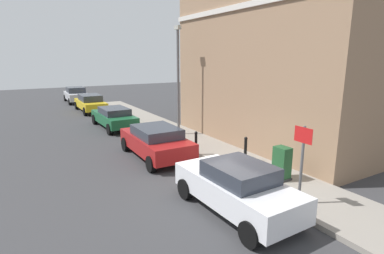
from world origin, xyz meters
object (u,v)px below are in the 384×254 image
object	(u,v)px
bollard_near_cabinet	(246,148)
street_sign	(302,154)
car_silver	(76,95)
car_white	(237,187)
car_yellow	(90,103)
lamppost	(178,76)
car_green	(114,117)
bollard_far_kerb	(196,142)
car_red	(156,141)
utility_cabinet	(282,164)

from	to	relation	value
bollard_near_cabinet	street_sign	size ratio (longest dim) A/B	0.45
street_sign	car_silver	bearing A→B (deg)	93.47
car_silver	street_sign	distance (m)	25.67
car_white	street_sign	world-z (taller)	street_sign
car_yellow	street_sign	bearing A→B (deg)	-175.81
street_sign	lamppost	distance (m)	9.22
car_green	car_yellow	size ratio (longest dim) A/B	0.99
car_green	bollard_far_kerb	size ratio (longest dim) A/B	4.27
car_white	car_yellow	world-z (taller)	car_white
bollard_far_kerb	lamppost	world-z (taller)	lamppost
bollard_far_kerb	car_yellow	bearing A→B (deg)	95.28
bollard_far_kerb	car_green	bearing A→B (deg)	100.30
car_white	car_red	xyz separation A→B (m)	(0.03, 5.60, -0.01)
car_yellow	car_red	bearing A→B (deg)	179.15
street_sign	car_red	bearing A→B (deg)	104.67
car_red	street_sign	bearing A→B (deg)	-164.75
car_yellow	utility_cabinet	distance (m)	18.22
car_white	car_yellow	bearing A→B (deg)	-2.09
lamppost	car_silver	bearing A→B (deg)	98.33
street_sign	utility_cabinet	bearing A→B (deg)	59.00
car_red	car_yellow	world-z (taller)	car_red
car_silver	car_yellow	bearing A→B (deg)	-178.59
utility_cabinet	street_sign	bearing A→B (deg)	-121.00
bollard_far_kerb	street_sign	bearing A→B (deg)	-87.85
car_green	utility_cabinet	world-z (taller)	utility_cabinet
lamppost	bollard_far_kerb	bearing A→B (deg)	-106.53
car_red	bollard_near_cabinet	distance (m)	3.85
car_silver	lamppost	distance (m)	16.94
street_sign	bollard_near_cabinet	bearing A→B (deg)	73.82
car_yellow	bollard_far_kerb	bearing A→B (deg)	-174.96
car_yellow	bollard_far_kerb	world-z (taller)	car_yellow
utility_cabinet	lamppost	distance (m)	7.90
car_green	street_sign	size ratio (longest dim) A/B	1.93
car_yellow	bollard_far_kerb	xyz separation A→B (m)	(1.31, -14.23, -0.02)
car_white	car_silver	distance (m)	24.87
car_white	car_green	world-z (taller)	car_white
car_white	car_yellow	xyz separation A→B (m)	(0.17, 18.89, -0.03)
car_silver	bollard_far_kerb	distance (m)	20.26
bollard_far_kerb	bollard_near_cabinet	bearing A→B (deg)	-55.02
bollard_far_kerb	street_sign	xyz separation A→B (m)	(0.20, -5.40, 0.96)
car_yellow	lamppost	size ratio (longest dim) A/B	0.78
bollard_far_kerb	street_sign	distance (m)	5.48
bollard_far_kerb	car_white	bearing A→B (deg)	-107.75
car_silver	street_sign	world-z (taller)	street_sign
car_yellow	utility_cabinet	world-z (taller)	car_yellow
utility_cabinet	lamppost	size ratio (longest dim) A/B	0.20
car_white	bollard_far_kerb	distance (m)	4.89
car_red	bollard_near_cabinet	world-z (taller)	car_red
car_yellow	street_sign	size ratio (longest dim) A/B	1.94
car_red	car_yellow	bearing A→B (deg)	-0.04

